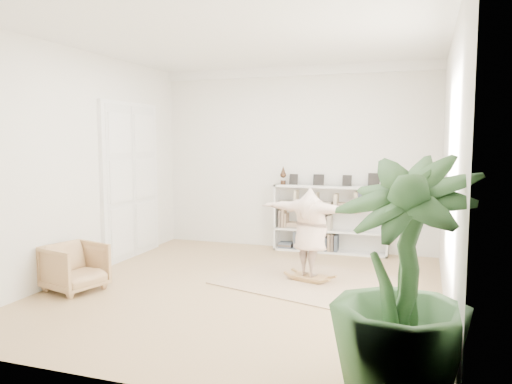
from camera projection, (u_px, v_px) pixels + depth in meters
floor at (244, 289)px, 7.29m from camera, size 6.00×6.00×0.00m
room_shell at (296, 71)px, 9.69m from camera, size 6.00×6.00×6.00m
doors at (131, 182)px, 9.24m from camera, size 0.09×1.78×2.92m
bookshelf at (330, 220)px, 9.64m from camera, size 2.20×0.35×1.64m
armchair at (75, 267)px, 7.21m from camera, size 0.92×0.91×0.69m
rug at (310, 281)px, 7.69m from camera, size 2.96×2.62×0.02m
rocker_board at (310, 277)px, 7.69m from camera, size 0.60×0.46×0.11m
person at (310, 230)px, 7.61m from camera, size 1.73×0.90×1.36m
houseplant at (401, 282)px, 4.05m from camera, size 1.53×1.53×2.06m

